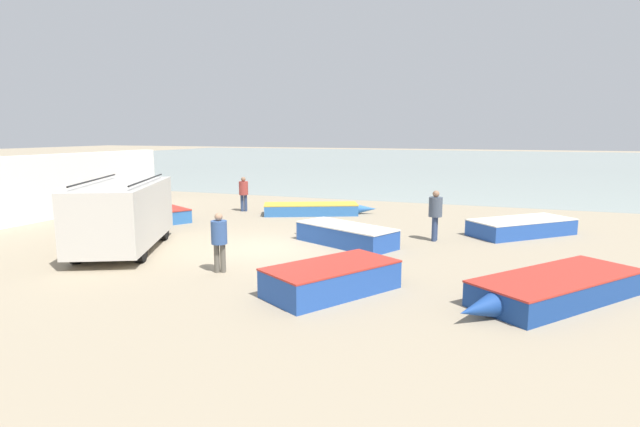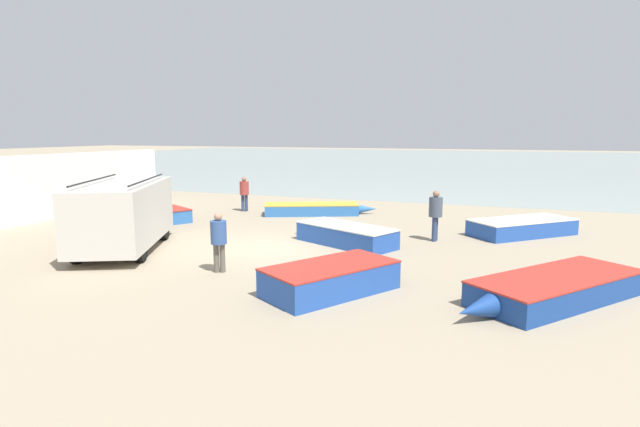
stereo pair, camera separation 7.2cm
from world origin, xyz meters
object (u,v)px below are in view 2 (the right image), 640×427
object	(u,v)px
fisherman_1	(436,211)
fisherman_2	(219,237)
fishing_rowboat_4	(335,277)
parked_van	(123,213)
fishing_rowboat_1	(553,289)
fishing_rowboat_3	(525,227)
fishing_rowboat_2	(154,211)
fishing_rowboat_5	(342,234)
fishing_rowboat_0	(315,209)
fisherman_0	(244,191)

from	to	relation	value
fisherman_1	fisherman_2	xyz separation A→B (m)	(-4.77, -5.90, -0.08)
fishing_rowboat_4	parked_van	bearing A→B (deg)	109.54
fishing_rowboat_1	fishing_rowboat_3	distance (m)	7.50
fishing_rowboat_2	fishing_rowboat_3	world-z (taller)	fishing_rowboat_3
fishing_rowboat_3	parked_van	bearing A→B (deg)	167.22
fishing_rowboat_5	fishing_rowboat_0	bearing A→B (deg)	-34.85
fishing_rowboat_2	fishing_rowboat_4	distance (m)	12.61
fishing_rowboat_0	fisherman_0	size ratio (longest dim) A/B	3.08
fishing_rowboat_0	fishing_rowboat_5	world-z (taller)	fishing_rowboat_5
fishing_rowboat_1	fishing_rowboat_5	xyz separation A→B (m)	(-6.07, 3.78, 0.04)
fisherman_1	fisherman_2	distance (m)	7.59
fishing_rowboat_3	fisherman_2	xyz separation A→B (m)	(-7.66, -8.08, 0.66)
fishing_rowboat_3	fisherman_1	bearing A→B (deg)	173.64
fishing_rowboat_1	fishing_rowboat_2	size ratio (longest dim) A/B	0.95
parked_van	fishing_rowboat_4	xyz separation A→B (m)	(7.49, -1.58, -0.83)
fishing_rowboat_3	fisherman_0	xyz separation A→B (m)	(-12.11, 1.26, 0.67)
fishing_rowboat_4	fisherman_1	world-z (taller)	fisherman_1
fishing_rowboat_4	fisherman_0	bearing A→B (deg)	70.08
parked_van	fishing_rowboat_4	world-z (taller)	parked_van
parked_van	fisherman_1	xyz separation A→B (m)	(8.88, 4.78, -0.13)
fishing_rowboat_0	fishing_rowboat_1	distance (m)	12.81
fishing_rowboat_2	fisherman_0	size ratio (longest dim) A/B	3.06
parked_van	fishing_rowboat_0	xyz separation A→B (m)	(3.07, 8.49, -0.92)
parked_van	fishing_rowboat_1	size ratio (longest dim) A/B	1.13
fishing_rowboat_0	fisherman_1	bearing A→B (deg)	-56.68
fishing_rowboat_0	fishing_rowboat_2	xyz separation A→B (m)	(-6.18, -3.24, 0.03)
fishing_rowboat_0	fishing_rowboat_4	xyz separation A→B (m)	(4.42, -10.07, 0.09)
fishing_rowboat_0	fishing_rowboat_4	bearing A→B (deg)	-90.43
fishing_rowboat_5	parked_van	bearing A→B (deg)	53.33
fishing_rowboat_0	fisherman_0	xyz separation A→B (m)	(-3.41, -0.28, 0.72)
parked_van	fishing_rowboat_1	bearing A→B (deg)	-118.14
fishing_rowboat_0	fisherman_2	xyz separation A→B (m)	(1.05, -9.62, 0.70)
fishing_rowboat_5	fisherman_2	bearing A→B (deg)	90.98
fishing_rowboat_2	fisherman_0	bearing A→B (deg)	-103.92
fisherman_2	fisherman_0	bearing A→B (deg)	-176.75
fishing_rowboat_1	fishing_rowboat_4	distance (m)	4.79
parked_van	fishing_rowboat_3	world-z (taller)	parked_van
fishing_rowboat_0	fisherman_2	distance (m)	9.70
fishing_rowboat_5	fisherman_1	xyz separation A→B (m)	(2.80, 1.52, 0.71)
fishing_rowboat_4	fishing_rowboat_3	bearing A→B (deg)	4.79
fishing_rowboat_5	fisherman_0	bearing A→B (deg)	-12.47
fishing_rowboat_0	fishing_rowboat_3	distance (m)	8.84
parked_van	fishing_rowboat_2	distance (m)	6.17
fishing_rowboat_0	parked_van	bearing A→B (deg)	-133.99
fishing_rowboat_0	fisherman_1	xyz separation A→B (m)	(5.82, -3.71, 0.78)
fishing_rowboat_2	fisherman_1	size ratio (longest dim) A/B	2.86
fishing_rowboat_2	fishing_rowboat_3	xyz separation A→B (m)	(14.89, 1.70, 0.01)
fishing_rowboat_3	fisherman_2	world-z (taller)	fisherman_2
fishing_rowboat_5	fisherman_2	world-z (taller)	fisherman_2
fishing_rowboat_0	fishing_rowboat_1	xyz separation A→B (m)	(9.09, -9.02, 0.03)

